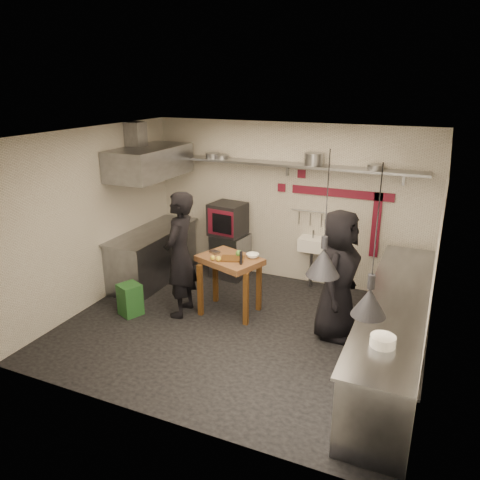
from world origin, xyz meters
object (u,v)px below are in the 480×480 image
at_px(combi_oven, 228,219).
at_px(prep_table, 230,285).
at_px(green_bin, 130,299).
at_px(chef_left, 180,255).
at_px(chef_right, 338,275).
at_px(oven_stand, 230,256).

distance_m(combi_oven, prep_table, 1.61).
xyz_separation_m(green_bin, chef_left, (0.71, 0.36, 0.72)).
height_order(chef_left, chef_right, chef_left).
distance_m(oven_stand, green_bin, 2.15).
relative_size(prep_table, chef_left, 0.47).
height_order(oven_stand, chef_left, chef_left).
bearing_deg(combi_oven, green_bin, -102.78).
bearing_deg(oven_stand, chef_right, -23.42).
bearing_deg(chef_right, combi_oven, 64.06).
relative_size(combi_oven, chef_right, 0.31).
relative_size(green_bin, prep_table, 0.54).
bearing_deg(green_bin, combi_oven, 69.94).
height_order(green_bin, prep_table, prep_table).
bearing_deg(oven_stand, chef_left, -85.33).
bearing_deg(combi_oven, chef_left, -83.51).
bearing_deg(chef_left, combi_oven, 171.66).
relative_size(combi_oven, prep_table, 0.63).
distance_m(combi_oven, chef_right, 2.67).
height_order(combi_oven, prep_table, combi_oven).
relative_size(green_bin, chef_left, 0.26).
relative_size(oven_stand, green_bin, 1.60).
xyz_separation_m(combi_oven, chef_right, (2.30, -1.35, -0.16)).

